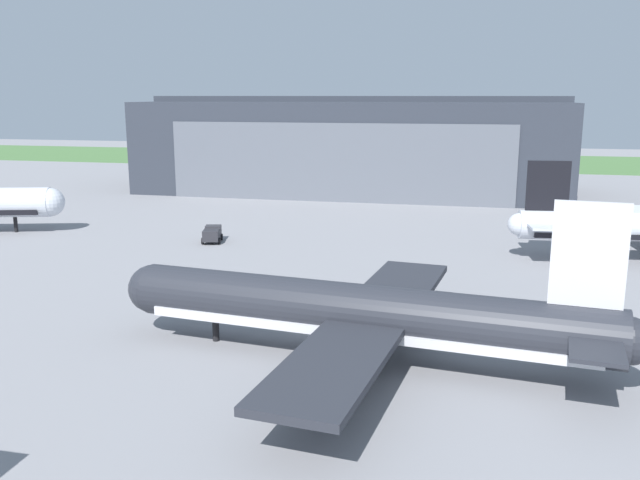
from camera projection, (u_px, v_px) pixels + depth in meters
ground_plane at (326, 327)px, 59.13m from camera, size 440.00×440.00×0.00m
grass_field_strip at (434, 161)px, 208.70m from camera, size 440.00×56.00×0.08m
maintenance_hangar at (352, 146)px, 142.52m from camera, size 87.07×33.97×19.89m
airliner_near_right at (361, 314)px, 50.94m from camera, size 40.55×34.86×13.21m
stair_truck at (212, 234)px, 93.03m from camera, size 3.37×4.80×2.11m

